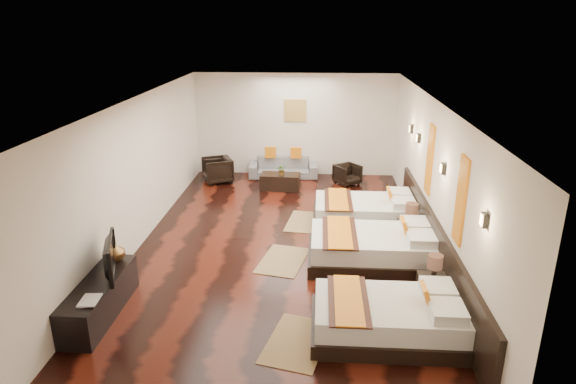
# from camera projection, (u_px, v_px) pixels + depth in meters

# --- Properties ---
(floor) EXTENTS (5.50, 9.50, 0.01)m
(floor) POSITION_uv_depth(u_px,v_px,m) (282.00, 245.00, 9.66)
(floor) COLOR black
(floor) RESTS_ON ground
(ceiling) EXTENTS (5.50, 9.50, 0.01)m
(ceiling) POSITION_uv_depth(u_px,v_px,m) (282.00, 101.00, 8.73)
(ceiling) COLOR white
(ceiling) RESTS_ON floor
(back_wall) EXTENTS (5.50, 0.01, 2.80)m
(back_wall) POSITION_uv_depth(u_px,v_px,m) (295.00, 125.00, 13.67)
(back_wall) COLOR silver
(back_wall) RESTS_ON floor
(left_wall) EXTENTS (0.01, 9.50, 2.80)m
(left_wall) POSITION_uv_depth(u_px,v_px,m) (137.00, 174.00, 9.37)
(left_wall) COLOR silver
(left_wall) RESTS_ON floor
(right_wall) EXTENTS (0.01, 9.50, 2.80)m
(right_wall) POSITION_uv_depth(u_px,v_px,m) (433.00, 180.00, 9.03)
(right_wall) COLOR silver
(right_wall) RESTS_ON floor
(headboard_panel) EXTENTS (0.08, 6.60, 0.90)m
(headboard_panel) POSITION_uv_depth(u_px,v_px,m) (435.00, 246.00, 8.59)
(headboard_panel) COLOR black
(headboard_panel) RESTS_ON floor
(bed_near) EXTENTS (2.09, 1.31, 0.80)m
(bed_near) POSITION_uv_depth(u_px,v_px,m) (389.00, 318.00, 6.85)
(bed_near) COLOR black
(bed_near) RESTS_ON floor
(bed_mid) EXTENTS (2.29, 1.44, 0.87)m
(bed_mid) POSITION_uv_depth(u_px,v_px,m) (374.00, 248.00, 8.88)
(bed_mid) COLOR black
(bed_mid) RESTS_ON floor
(bed_far) EXTENTS (2.18, 1.37, 0.83)m
(bed_far) POSITION_uv_depth(u_px,v_px,m) (366.00, 212.00, 10.56)
(bed_far) COLOR black
(bed_far) RESTS_ON floor
(nightstand_a) EXTENTS (0.43, 0.43, 0.85)m
(nightstand_a) POSITION_uv_depth(u_px,v_px,m) (432.00, 288.00, 7.56)
(nightstand_a) COLOR black
(nightstand_a) RESTS_ON floor
(nightstand_b) EXTENTS (0.45, 0.45, 0.89)m
(nightstand_b) POSITION_uv_depth(u_px,v_px,m) (410.00, 232.00, 9.51)
(nightstand_b) COLOR black
(nightstand_b) RESTS_ON floor
(jute_mat_near) EXTENTS (1.01, 1.34, 0.01)m
(jute_mat_near) POSITION_uv_depth(u_px,v_px,m) (297.00, 342.00, 6.78)
(jute_mat_near) COLOR olive
(jute_mat_near) RESTS_ON floor
(jute_mat_mid) EXTENTS (0.98, 1.33, 0.01)m
(jute_mat_mid) POSITION_uv_depth(u_px,v_px,m) (283.00, 260.00, 9.05)
(jute_mat_mid) COLOR olive
(jute_mat_mid) RESTS_ON floor
(jute_mat_far) EXTENTS (0.90, 1.29, 0.01)m
(jute_mat_far) POSITION_uv_depth(u_px,v_px,m) (306.00, 222.00, 10.77)
(jute_mat_far) COLOR olive
(jute_mat_far) RESTS_ON floor
(tv_console) EXTENTS (0.50, 1.80, 0.55)m
(tv_console) POSITION_uv_depth(u_px,v_px,m) (100.00, 298.00, 7.32)
(tv_console) COLOR black
(tv_console) RESTS_ON floor
(tv) EXTENTS (0.43, 0.96, 0.56)m
(tv) POSITION_uv_depth(u_px,v_px,m) (105.00, 257.00, 7.35)
(tv) COLOR black
(tv) RESTS_ON tv_console
(book) EXTENTS (0.28, 0.36, 0.03)m
(book) POSITION_uv_depth(u_px,v_px,m) (80.00, 301.00, 6.72)
(book) COLOR black
(book) RESTS_ON tv_console
(figurine) EXTENTS (0.34, 0.34, 0.33)m
(figurine) POSITION_uv_depth(u_px,v_px,m) (114.00, 251.00, 7.81)
(figurine) COLOR brown
(figurine) RESTS_ON tv_console
(sofa) EXTENTS (1.91, 0.84, 0.55)m
(sofa) POSITION_uv_depth(u_px,v_px,m) (283.00, 167.00, 13.76)
(sofa) COLOR slate
(sofa) RESTS_ON floor
(armchair_left) EXTENTS (0.97, 0.96, 0.67)m
(armchair_left) POSITION_uv_depth(u_px,v_px,m) (217.00, 170.00, 13.29)
(armchair_left) COLOR black
(armchair_left) RESTS_ON floor
(armchair_right) EXTENTS (0.81, 0.82, 0.54)m
(armchair_right) POSITION_uv_depth(u_px,v_px,m) (347.00, 174.00, 13.14)
(armchair_right) COLOR black
(armchair_right) RESTS_ON floor
(coffee_table) EXTENTS (1.03, 0.55, 0.40)m
(coffee_table) POSITION_uv_depth(u_px,v_px,m) (280.00, 182.00, 12.79)
(coffee_table) COLOR black
(coffee_table) RESTS_ON floor
(table_plant) EXTENTS (0.29, 0.27, 0.27)m
(table_plant) POSITION_uv_depth(u_px,v_px,m) (282.00, 170.00, 12.61)
(table_plant) COLOR #25581D
(table_plant) RESTS_ON coffee_table
(orange_panel_a) EXTENTS (0.04, 0.40, 1.30)m
(orange_panel_a) POSITION_uv_depth(u_px,v_px,m) (461.00, 200.00, 7.14)
(orange_panel_a) COLOR #D86014
(orange_panel_a) RESTS_ON right_wall
(orange_panel_b) EXTENTS (0.04, 0.40, 1.30)m
(orange_panel_b) POSITION_uv_depth(u_px,v_px,m) (430.00, 159.00, 9.21)
(orange_panel_b) COLOR #D86014
(orange_panel_b) RESTS_ON right_wall
(sconce_near) EXTENTS (0.07, 0.12, 0.18)m
(sconce_near) POSITION_uv_depth(u_px,v_px,m) (484.00, 220.00, 6.06)
(sconce_near) COLOR black
(sconce_near) RESTS_ON right_wall
(sconce_mid) EXTENTS (0.07, 0.12, 0.18)m
(sconce_mid) POSITION_uv_depth(u_px,v_px,m) (443.00, 169.00, 8.13)
(sconce_mid) COLOR black
(sconce_mid) RESTS_ON right_wall
(sconce_far) EXTENTS (0.07, 0.12, 0.18)m
(sconce_far) POSITION_uv_depth(u_px,v_px,m) (418.00, 138.00, 10.20)
(sconce_far) COLOR black
(sconce_far) RESTS_ON right_wall
(sconce_lounge) EXTENTS (0.07, 0.12, 0.18)m
(sconce_lounge) POSITION_uv_depth(u_px,v_px,m) (411.00, 129.00, 11.05)
(sconce_lounge) COLOR black
(sconce_lounge) RESTS_ON right_wall
(gold_artwork) EXTENTS (0.60, 0.04, 0.60)m
(gold_artwork) POSITION_uv_depth(u_px,v_px,m) (295.00, 110.00, 13.52)
(gold_artwork) COLOR #AD873F
(gold_artwork) RESTS_ON back_wall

